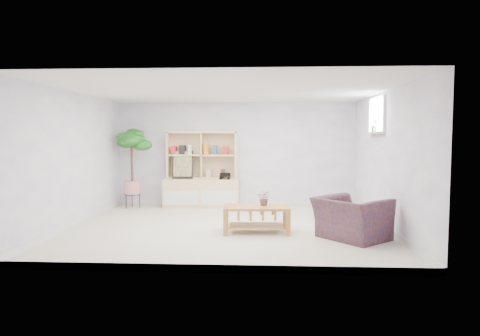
{
  "coord_description": "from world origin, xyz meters",
  "views": [
    {
      "loc": [
        0.63,
        -7.44,
        1.62
      ],
      "look_at": [
        0.21,
        0.31,
        1.04
      ],
      "focal_mm": 32.0,
      "sensor_mm": 36.0,
      "label": 1
    }
  ],
  "objects_px": {
    "storage_unit": "(202,169)",
    "armchair": "(352,216)",
    "coffee_table": "(256,219)",
    "floor_tree": "(132,168)"
  },
  "relations": [
    {
      "from": "storage_unit",
      "to": "coffee_table",
      "type": "distance_m",
      "value": 2.95
    },
    {
      "from": "coffee_table",
      "to": "floor_tree",
      "type": "bearing_deg",
      "value": 137.93
    },
    {
      "from": "coffee_table",
      "to": "armchair",
      "type": "xyz_separation_m",
      "value": [
        1.5,
        -0.39,
        0.15
      ]
    },
    {
      "from": "coffee_table",
      "to": "armchair",
      "type": "distance_m",
      "value": 1.56
    },
    {
      "from": "armchair",
      "to": "storage_unit",
      "type": "bearing_deg",
      "value": 3.05
    },
    {
      "from": "storage_unit",
      "to": "armchair",
      "type": "xyz_separation_m",
      "value": [
        2.8,
        -2.97,
        -0.49
      ]
    },
    {
      "from": "storage_unit",
      "to": "armchair",
      "type": "bearing_deg",
      "value": -46.69
    },
    {
      "from": "armchair",
      "to": "floor_tree",
      "type": "bearing_deg",
      "value": 17.87
    },
    {
      "from": "storage_unit",
      "to": "armchair",
      "type": "distance_m",
      "value": 4.1
    },
    {
      "from": "floor_tree",
      "to": "armchair",
      "type": "bearing_deg",
      "value": -31.87
    }
  ]
}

